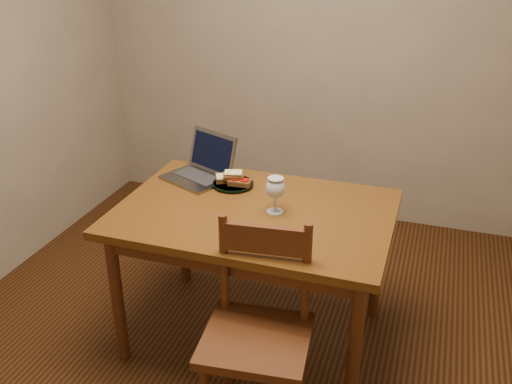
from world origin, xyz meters
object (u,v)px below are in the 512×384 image
(table, at_px, (255,225))
(laptop, at_px, (203,166))
(plate, at_px, (233,184))
(milk_glass, at_px, (275,195))
(chair, at_px, (257,325))

(table, distance_m, laptop, 0.50)
(plate, height_order, milk_glass, milk_glass)
(chair, relative_size, plate, 2.21)
(chair, relative_size, laptop, 1.16)
(table, xyz_separation_m, plate, (-0.19, 0.22, 0.09))
(table, height_order, laptop, laptop)
(chair, distance_m, milk_glass, 0.63)
(table, height_order, chair, chair)
(chair, height_order, milk_glass, milk_glass)
(table, relative_size, laptop, 3.19)
(plate, bearing_deg, table, -49.09)
(chair, bearing_deg, milk_glass, 93.44)
(table, height_order, milk_glass, milk_glass)
(plate, relative_size, laptop, 0.52)
(table, xyz_separation_m, chair, (0.19, -0.53, -0.15))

